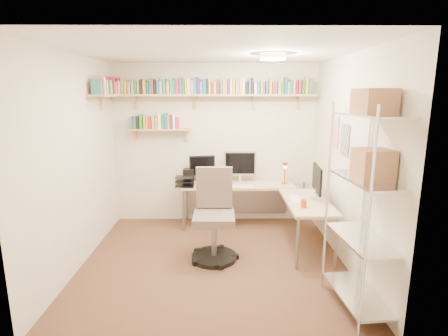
# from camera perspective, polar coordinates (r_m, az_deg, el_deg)

# --- Properties ---
(ground) EXTENTS (3.20, 3.20, 0.00)m
(ground) POSITION_cam_1_polar(r_m,az_deg,el_deg) (4.51, -1.73, -14.92)
(ground) COLOR #492A1F
(ground) RESTS_ON ground
(room_shell) EXTENTS (3.24, 3.04, 2.52)m
(room_shell) POSITION_cam_1_polar(r_m,az_deg,el_deg) (4.05, -1.81, 5.01)
(room_shell) COLOR beige
(room_shell) RESTS_ON ground
(wall_shelves) EXTENTS (3.12, 1.09, 0.80)m
(wall_shelves) POSITION_cam_1_polar(r_m,az_deg,el_deg) (5.34, -6.21, 11.79)
(wall_shelves) COLOR tan
(wall_shelves) RESTS_ON ground
(corner_desk) EXTENTS (2.08, 1.76, 1.17)m
(corner_desk) POSITION_cam_1_polar(r_m,az_deg,el_deg) (5.21, 3.70, -3.30)
(corner_desk) COLOR #D4C489
(corner_desk) RESTS_ON ground
(office_chair) EXTENTS (0.60, 0.61, 1.14)m
(office_chair) POSITION_cam_1_polar(r_m,az_deg,el_deg) (4.42, -1.62, -8.69)
(office_chair) COLOR black
(office_chair) RESTS_ON ground
(wire_rack) EXTENTS (0.49, 0.88, 2.09)m
(wire_rack) POSITION_cam_1_polar(r_m,az_deg,el_deg) (3.35, 22.73, -0.04)
(wire_rack) COLOR silver
(wire_rack) RESTS_ON ground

